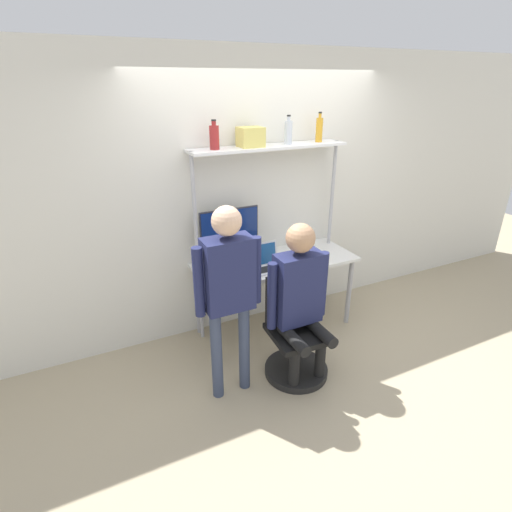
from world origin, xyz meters
The scene contains 14 objects.
ground_plane centered at (0.00, 0.00, 0.00)m, with size 12.00×12.00×0.00m, color tan.
wall_back centered at (0.00, 0.68, 1.35)m, with size 8.00×0.06×2.70m.
desk centered at (0.00, 0.34, 0.68)m, with size 1.61×0.63×0.77m.
shelf_unit centered at (0.00, 0.50, 1.56)m, with size 1.53×0.28×1.86m.
monitor centered at (-0.41, 0.50, 1.07)m, with size 0.59×0.23×0.54m.
laptop centered at (-0.16, 0.25, 0.84)m, with size 0.29×0.23×0.23m.
cell_phone centered at (0.05, 0.15, 0.78)m, with size 0.07×0.15×0.01m.
office_chair centered at (-0.17, -0.35, 0.27)m, with size 0.56×0.56×0.89m.
person_seated centered at (-0.17, -0.39, 0.82)m, with size 0.56×0.48×1.40m.
person_standing centered at (-0.77, -0.34, 1.03)m, with size 0.54×0.22×1.62m.
bottle_clear centered at (0.19, 0.50, 1.97)m, with size 0.07×0.07×0.26m.
bottle_red centered at (-0.53, 0.50, 1.96)m, with size 0.08×0.08×0.25m.
bottle_amber centered at (0.53, 0.50, 1.98)m, with size 0.07×0.07×0.28m.
storage_box centered at (-0.19, 0.50, 1.94)m, with size 0.21×0.18×0.17m.
Camera 1 is at (-1.74, -2.81, 2.40)m, focal length 28.00 mm.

